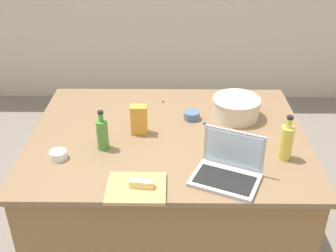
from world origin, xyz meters
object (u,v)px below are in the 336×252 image
Objects in this scene: bottle_oil at (286,142)px; cutting_board at (136,188)px; ramekin_medium at (192,115)px; candy_bag at (139,120)px; laptop at (228,169)px; ramekin_small at (58,155)px; butter_stick_left at (142,184)px; mixing_bowl_large at (236,107)px; bottle_olive at (102,134)px.

cutting_board is at bearing -159.96° from bottle_oil.
ramekin_medium is 0.35m from candy_bag.
laptop reaches higher than ramekin_small.
cutting_board is at bearing -30.93° from ramekin_small.
butter_stick_left is 0.51m from ramekin_small.
cutting_board is at bearing -166.85° from laptop.
butter_stick_left is at bearing -126.47° from mixing_bowl_large.
cutting_board is at bearing 180.00° from butter_stick_left.
butter_stick_left is 0.73m from ramekin_medium.
candy_bag is (-0.76, 0.24, -0.01)m from bottle_oil.
candy_bag is (-0.57, -0.19, 0.02)m from mixing_bowl_large.
bottle_olive is 0.81× the size of cutting_board.
bottle_oil is at bearing 0.95° from ramekin_small.
bottle_olive is 2.57× the size of ramekin_small.
butter_stick_left reaches higher than cutting_board.
laptop is 1.28× the size of mixing_bowl_large.
mixing_bowl_large is 1.19× the size of bottle_oil.
mixing_bowl_large is at bearing 25.26° from ramekin_small.
bottle_olive is at bearing 158.42° from laptop.
candy_bag is at bearing 41.76° from bottle_olive.
laptop is 1.66× the size of bottle_olive.
ramekin_small is (-0.42, 0.25, 0.01)m from cutting_board.
cutting_board is 3.16× the size of ramekin_small.
ramekin_small is at bearing 149.07° from cutting_board.
bottle_olive is (-0.63, 0.25, 0.04)m from laptop.
mixing_bowl_large is 1.07m from ramekin_small.
bottle_oil reaches higher than laptop.
ramekin_small is at bearing -155.11° from bottle_olive.
candy_bag reaches higher than mixing_bowl_large.
ramekin_medium reaches higher than ramekin_small.
bottle_olive reaches higher than butter_stick_left.
bottle_oil reaches higher than ramekin_medium.
bottle_olive is at bearing 122.91° from butter_stick_left.
bottle_oil reaches higher than ramekin_small.
mixing_bowl_large is 0.48m from bottle_oil.
bottle_oil is at bearing -66.24° from mixing_bowl_large.
bottle_olive is at bearing 24.89° from ramekin_small.
candy_bag reaches higher than cutting_board.
ramekin_small is 0.51× the size of candy_bag.
mixing_bowl_large is at bearing 53.53° from butter_stick_left.
bottle_olive is 0.41m from cutting_board.
bottle_olive is (-0.94, 0.08, -0.01)m from bottle_oil.
laptop is 3.92× the size of ramekin_medium.
mixing_bowl_large is 0.60m from candy_bag.
bottle_oil reaches higher than cutting_board.
laptop reaches higher than ramekin_medium.
cutting_board is at bearing -112.46° from ramekin_medium.
ramekin_small is 0.48m from candy_bag.
laptop is 0.61m from candy_bag.
laptop reaches higher than butter_stick_left.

